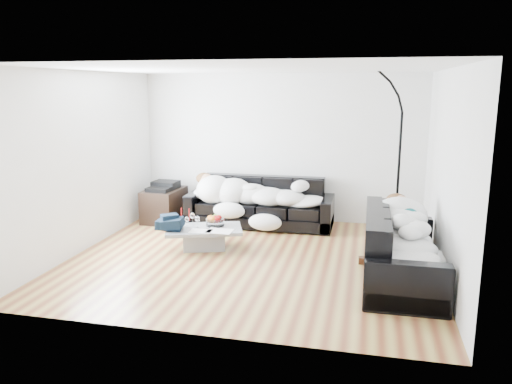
% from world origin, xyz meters
% --- Properties ---
extents(ground, '(5.00, 5.00, 0.00)m').
position_xyz_m(ground, '(0.00, 0.00, 0.00)').
color(ground, brown).
rests_on(ground, ground).
extents(wall_back, '(5.00, 0.02, 2.60)m').
position_xyz_m(wall_back, '(0.00, 2.25, 1.30)').
color(wall_back, silver).
rests_on(wall_back, ground).
extents(wall_left, '(0.02, 4.50, 2.60)m').
position_xyz_m(wall_left, '(-2.50, 0.00, 1.30)').
color(wall_left, silver).
rests_on(wall_left, ground).
extents(wall_right, '(0.02, 4.50, 2.60)m').
position_xyz_m(wall_right, '(2.50, 0.00, 1.30)').
color(wall_right, silver).
rests_on(wall_right, ground).
extents(ceiling, '(5.00, 5.00, 0.00)m').
position_xyz_m(ceiling, '(0.00, 0.00, 2.60)').
color(ceiling, white).
rests_on(ceiling, ground).
extents(sofa_back, '(2.51, 0.87, 0.82)m').
position_xyz_m(sofa_back, '(-0.26, 1.73, 0.41)').
color(sofa_back, black).
rests_on(sofa_back, ground).
extents(sofa_right, '(0.91, 2.13, 0.86)m').
position_xyz_m(sofa_right, '(2.01, -0.32, 0.43)').
color(sofa_right, black).
rests_on(sofa_right, ground).
extents(sleeper_back, '(2.13, 0.73, 0.43)m').
position_xyz_m(sleeper_back, '(-0.26, 1.68, 0.63)').
color(sleeper_back, white).
rests_on(sleeper_back, sofa_back).
extents(sleeper_right, '(0.77, 1.82, 0.45)m').
position_xyz_m(sleeper_right, '(2.01, -0.32, 0.64)').
color(sleeper_right, white).
rests_on(sleeper_right, sofa_right).
extents(teal_cushion, '(0.42, 0.38, 0.20)m').
position_xyz_m(teal_cushion, '(1.95, 0.34, 0.72)').
color(teal_cushion, '#0B5253').
rests_on(teal_cushion, sofa_right).
extents(coffee_table, '(1.26, 0.97, 0.32)m').
position_xyz_m(coffee_table, '(-0.79, 0.28, 0.16)').
color(coffee_table, '#939699').
rests_on(coffee_table, ground).
extents(fruit_bowl, '(0.34, 0.34, 0.17)m').
position_xyz_m(fruit_bowl, '(-0.66, 0.45, 0.41)').
color(fruit_bowl, white).
rests_on(fruit_bowl, coffee_table).
extents(wine_glass_a, '(0.08, 0.08, 0.18)m').
position_xyz_m(wine_glass_a, '(-1.02, 0.43, 0.41)').
color(wine_glass_a, white).
rests_on(wine_glass_a, coffee_table).
extents(wine_glass_b, '(0.08, 0.08, 0.15)m').
position_xyz_m(wine_glass_b, '(-1.06, 0.29, 0.40)').
color(wine_glass_b, white).
rests_on(wine_glass_b, coffee_table).
extents(wine_glass_c, '(0.08, 0.08, 0.17)m').
position_xyz_m(wine_glass_c, '(-0.89, 0.28, 0.41)').
color(wine_glass_c, white).
rests_on(wine_glass_c, coffee_table).
extents(candle_left, '(0.05, 0.05, 0.22)m').
position_xyz_m(candle_left, '(-1.23, 0.52, 0.43)').
color(candle_left, maroon).
rests_on(candle_left, coffee_table).
extents(candle_right, '(0.04, 0.04, 0.21)m').
position_xyz_m(candle_right, '(-1.11, 0.53, 0.43)').
color(candle_right, maroon).
rests_on(candle_right, coffee_table).
extents(newspaper_a, '(0.37, 0.29, 0.01)m').
position_xyz_m(newspaper_a, '(-0.51, 0.17, 0.33)').
color(newspaper_a, silver).
rests_on(newspaper_a, coffee_table).
extents(newspaper_b, '(0.32, 0.24, 0.01)m').
position_xyz_m(newspaper_b, '(-0.77, 0.10, 0.33)').
color(newspaper_b, silver).
rests_on(newspaper_b, coffee_table).
extents(navy_jacket, '(0.47, 0.42, 0.20)m').
position_xyz_m(navy_jacket, '(-1.22, 0.06, 0.50)').
color(navy_jacket, black).
rests_on(navy_jacket, coffee_table).
extents(shoes, '(0.50, 0.40, 0.10)m').
position_xyz_m(shoes, '(1.69, 0.23, 0.05)').
color(shoes, '#472311').
rests_on(shoes, ground).
extents(av_cabinet, '(0.61, 0.86, 0.58)m').
position_xyz_m(av_cabinet, '(-2.00, 1.65, 0.29)').
color(av_cabinet, black).
rests_on(av_cabinet, ground).
extents(stereo, '(0.46, 0.37, 0.13)m').
position_xyz_m(stereo, '(-2.00, 1.65, 0.64)').
color(stereo, black).
rests_on(stereo, av_cabinet).
extents(floor_lamp, '(0.90, 0.39, 2.44)m').
position_xyz_m(floor_lamp, '(2.01, 1.45, 1.22)').
color(floor_lamp, black).
rests_on(floor_lamp, ground).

